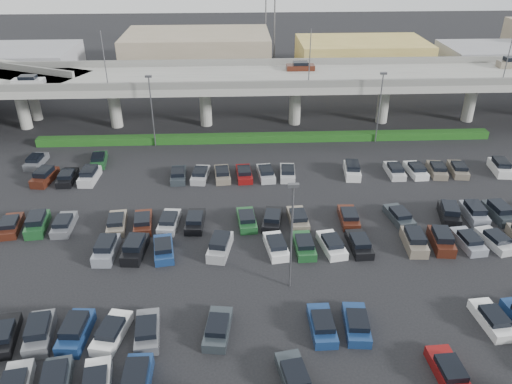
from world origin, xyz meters
TOP-DOWN VIEW (x-y plane):
  - ground at (0.00, 0.00)m, footprint 280.00×280.00m
  - overpass at (-0.18, 32.01)m, footprint 150.00×13.00m
  - hedge at (0.00, 25.00)m, footprint 66.00×1.60m
  - parked_cars at (-1.04, -2.92)m, footprint 63.12×41.63m
  - light_poles at (-4.13, 2.00)m, footprint 66.90×48.38m
  - distant_buildings at (12.38, 61.81)m, footprint 138.00×24.00m

SIDE VIEW (x-z plane):
  - ground at x=0.00m, z-range 0.00..0.00m
  - hedge at x=0.00m, z-range 0.00..1.10m
  - parked_cars at x=-1.04m, z-range -0.22..1.45m
  - distant_buildings at x=12.38m, z-range -0.76..8.24m
  - light_poles at x=-4.13m, z-range 1.09..11.39m
  - overpass at x=-0.18m, z-range -0.93..14.87m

